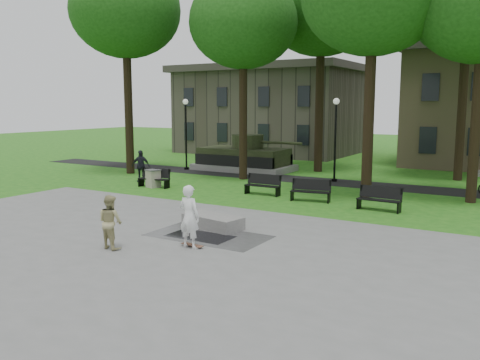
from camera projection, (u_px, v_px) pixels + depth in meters
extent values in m
plane|color=#206317|center=(205.00, 223.00, 18.87)|extent=(120.00, 120.00, 0.00)
cube|color=gray|center=(106.00, 258.00, 14.61)|extent=(22.00, 16.00, 0.02)
cube|color=black|center=(324.00, 181.00, 29.07)|extent=(44.00, 2.60, 0.01)
cube|color=#4C443D|center=(270.00, 113.00, 46.42)|extent=(15.00, 10.00, 7.20)
cylinder|color=black|center=(128.00, 103.00, 31.92)|extent=(0.52, 0.52, 8.96)
ellipsoid|color=#164510|center=(125.00, 10.00, 31.09)|extent=(6.80, 6.80, 5.78)
cylinder|color=black|center=(243.00, 111.00, 29.48)|extent=(0.48, 0.48, 8.00)
ellipsoid|color=#164510|center=(243.00, 22.00, 28.74)|extent=(6.20, 6.20, 5.27)
cylinder|color=black|center=(369.00, 109.00, 23.71)|extent=(0.50, 0.50, 8.32)
cylinder|color=black|center=(476.00, 117.00, 22.33)|extent=(0.46, 0.46, 7.68)
cylinder|color=black|center=(319.00, 100.00, 32.79)|extent=(0.54, 0.54, 9.28)
ellipsoid|color=#164510|center=(322.00, 7.00, 31.94)|extent=(7.20, 7.20, 6.12)
cylinder|color=black|center=(462.00, 105.00, 28.97)|extent=(0.50, 0.50, 8.64)
ellipsoid|color=#164510|center=(468.00, 7.00, 28.17)|extent=(6.40, 6.40, 5.44)
cylinder|color=black|center=(186.00, 137.00, 34.05)|extent=(0.12, 0.12, 4.40)
sphere|color=silver|center=(185.00, 102.00, 33.70)|extent=(0.36, 0.36, 0.36)
cylinder|color=black|center=(187.00, 168.00, 34.36)|extent=(0.32, 0.32, 0.16)
cylinder|color=black|center=(335.00, 143.00, 28.75)|extent=(0.12, 0.12, 4.40)
sphere|color=silver|center=(336.00, 101.00, 28.40)|extent=(0.36, 0.36, 0.36)
cylinder|color=black|center=(334.00, 180.00, 29.06)|extent=(0.32, 0.32, 0.16)
cube|color=gray|center=(244.00, 167.00, 34.02)|extent=(6.50, 3.40, 0.40)
cube|color=#2F351C|center=(244.00, 156.00, 33.91)|extent=(5.80, 2.80, 1.10)
cube|color=black|center=(233.00, 161.00, 32.79)|extent=(5.80, 0.35, 0.70)
cube|color=black|center=(254.00, 157.00, 35.09)|extent=(5.80, 0.35, 0.70)
cylinder|color=#2F351C|center=(248.00, 141.00, 33.61)|extent=(2.10, 2.10, 0.90)
cylinder|color=#2F351C|center=(279.00, 143.00, 32.45)|extent=(3.20, 0.18, 0.18)
cube|color=black|center=(200.00, 236.00, 16.93)|extent=(2.20, 1.20, 0.00)
cube|color=gray|center=(213.00, 222.00, 18.07)|extent=(2.34, 1.37, 0.45)
cube|color=brown|center=(192.00, 246.00, 15.68)|extent=(0.80, 0.29, 0.07)
imported|color=white|center=(189.00, 217.00, 15.45)|extent=(0.73, 0.49, 1.95)
imported|color=tan|center=(110.00, 222.00, 15.40)|extent=(0.88, 0.72, 1.66)
imported|color=black|center=(141.00, 166.00, 28.84)|extent=(1.15, 0.80, 1.82)
cube|color=black|center=(154.00, 179.00, 26.96)|extent=(1.82, 0.55, 0.05)
cube|color=black|center=(156.00, 173.00, 27.10)|extent=(1.81, 0.26, 0.50)
cube|color=black|center=(142.00, 182.00, 27.42)|extent=(0.09, 0.45, 0.45)
cube|color=black|center=(166.00, 184.00, 26.56)|extent=(0.09, 0.45, 0.45)
cube|color=black|center=(262.00, 186.00, 24.70)|extent=(1.80, 0.47, 0.05)
cube|color=black|center=(264.00, 179.00, 24.84)|extent=(1.80, 0.17, 0.50)
cube|color=black|center=(247.00, 189.00, 25.16)|extent=(0.06, 0.45, 0.45)
cube|color=black|center=(278.00, 192.00, 24.30)|extent=(0.06, 0.45, 0.45)
cube|color=black|center=(310.00, 192.00, 23.01)|extent=(1.85, 0.75, 0.05)
cube|color=black|center=(312.00, 185.00, 23.15)|extent=(1.80, 0.46, 0.50)
cube|color=black|center=(293.00, 195.00, 23.47)|extent=(0.14, 0.45, 0.45)
cube|color=black|center=(328.00, 198.00, 22.61)|extent=(0.14, 0.45, 0.45)
cube|color=black|center=(379.00, 200.00, 21.01)|extent=(1.82, 0.55, 0.05)
cube|color=black|center=(381.00, 192.00, 21.15)|extent=(1.81, 0.25, 0.50)
cube|color=black|center=(359.00, 203.00, 21.47)|extent=(0.08, 0.45, 0.45)
cube|color=black|center=(399.00, 208.00, 20.61)|extent=(0.08, 0.45, 0.45)
cube|color=#ACA08D|center=(153.00, 179.00, 26.96)|extent=(0.75, 0.75, 0.90)
cube|color=#4C4C4C|center=(153.00, 170.00, 26.89)|extent=(0.82, 0.82, 0.06)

